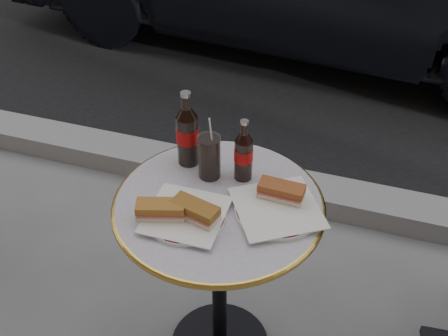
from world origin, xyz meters
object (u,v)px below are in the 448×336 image
(plate_left, at_px, (186,216))
(plate_right, at_px, (277,210))
(cola_glass, at_px, (209,157))
(bistro_table, at_px, (219,284))
(cola_bottle_left, at_px, (187,128))
(cola_bottle_right, at_px, (244,150))

(plate_left, distance_m, plate_right, 0.26)
(cola_glass, bearing_deg, bistro_table, -58.73)
(plate_right, xyz_separation_m, cola_bottle_left, (-0.32, 0.14, 0.12))
(bistro_table, distance_m, cola_bottle_left, 0.54)
(plate_left, xyz_separation_m, plate_right, (0.24, 0.10, 0.00))
(plate_right, height_order, cola_bottle_right, cola_bottle_right)
(plate_left, bearing_deg, bistro_table, 54.49)
(cola_bottle_right, height_order, cola_glass, cola_bottle_right)
(cola_bottle_left, height_order, cola_bottle_right, cola_bottle_left)
(cola_bottle_right, bearing_deg, plate_left, -114.39)
(cola_bottle_left, height_order, cola_glass, cola_bottle_left)
(bistro_table, xyz_separation_m, cola_bottle_right, (0.03, 0.13, 0.47))
(plate_left, bearing_deg, cola_glass, 89.47)
(bistro_table, relative_size, plate_right, 3.02)
(plate_left, height_order, cola_bottle_left, cola_bottle_left)
(cola_bottle_right, xyz_separation_m, cola_glass, (-0.10, -0.02, -0.03))
(plate_right, relative_size, cola_bottle_left, 0.96)
(bistro_table, bearing_deg, cola_bottle_left, 134.73)
(plate_right, distance_m, cola_bottle_left, 0.37)
(cola_bottle_left, bearing_deg, cola_bottle_right, -6.47)
(bistro_table, height_order, cola_bottle_right, cola_bottle_right)
(plate_left, relative_size, cola_glass, 1.58)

